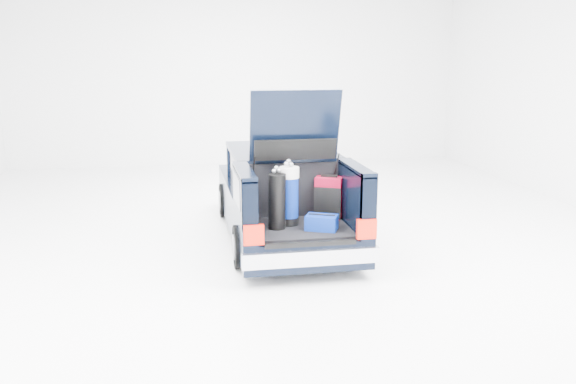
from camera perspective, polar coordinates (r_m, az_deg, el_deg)
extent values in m
plane|color=white|center=(10.04, -0.51, -4.22)|extent=(14.00, 14.00, 0.00)
cube|color=black|center=(10.53, -1.12, -0.60)|extent=(1.75, 3.00, 0.70)
cube|color=black|center=(12.06, -2.31, 0.65)|extent=(1.70, 0.30, 0.50)
cube|color=silver|center=(12.21, -2.40, 0.47)|extent=(1.72, 0.10, 0.22)
cube|color=black|center=(9.92, -0.67, 2.23)|extent=(1.55, 1.95, 0.54)
cube|color=black|center=(9.87, -0.68, 3.88)|extent=(1.62, 2.05, 0.06)
cube|color=black|center=(8.53, 1.20, -4.89)|extent=(1.75, 1.30, 0.40)
cube|color=black|center=(8.48, 1.18, -3.40)|extent=(1.32, 1.18, 0.05)
cube|color=black|center=(8.24, -4.06, -1.04)|extent=(0.20, 1.30, 0.85)
cube|color=black|center=(8.54, 6.32, -0.59)|extent=(0.20, 1.30, 0.85)
cube|color=black|center=(8.15, -4.11, 1.93)|extent=(0.20, 1.30, 0.06)
cube|color=black|center=(8.45, 6.40, 2.28)|extent=(0.20, 1.30, 0.06)
cube|color=black|center=(8.95, 0.43, 0.08)|extent=(1.36, 0.08, 0.84)
cube|color=silver|center=(7.89, 2.19, -6.17)|extent=(1.80, 0.12, 0.20)
cube|color=#B91607|center=(7.69, -3.23, -4.03)|extent=(0.26, 0.07, 0.26)
cube|color=#B91607|center=(7.99, 7.37, -3.45)|extent=(0.26, 0.07, 0.26)
cube|color=black|center=(7.87, 2.15, -4.88)|extent=(1.20, 0.06, 0.06)
cube|color=black|center=(8.62, 0.66, 6.26)|extent=(1.28, 0.33, 1.03)
cube|color=black|center=(8.65, 0.61, 7.22)|extent=(0.95, 0.17, 0.54)
cylinder|color=black|center=(11.25, -5.89, -0.77)|extent=(0.20, 0.62, 0.62)
cylinder|color=slate|center=(11.25, -5.89, -0.77)|extent=(0.23, 0.36, 0.36)
cylinder|color=black|center=(11.49, 2.29, -0.43)|extent=(0.20, 0.62, 0.62)
cylinder|color=slate|center=(11.49, 2.29, -0.43)|extent=(0.23, 0.36, 0.36)
cylinder|color=black|center=(8.57, -4.40, -5.13)|extent=(0.20, 0.62, 0.62)
cylinder|color=slate|center=(8.57, -4.40, -5.13)|extent=(0.23, 0.36, 0.36)
cylinder|color=black|center=(8.87, 6.22, -4.53)|extent=(0.20, 0.62, 0.62)
cylinder|color=slate|center=(8.87, 6.22, -4.53)|extent=(0.23, 0.36, 0.36)
cube|color=maroon|center=(8.88, 3.84, -0.50)|extent=(0.45, 0.38, 0.60)
cube|color=black|center=(8.82, 3.87, 1.51)|extent=(0.24, 0.15, 0.03)
cube|color=black|center=(8.79, 4.02, -1.05)|extent=(0.37, 0.19, 0.46)
cylinder|color=black|center=(8.28, -1.03, -0.90)|extent=(0.28, 0.30, 0.77)
cube|color=white|center=(8.37, -1.14, -0.55)|extent=(0.09, 0.04, 0.27)
sphere|color=#99999E|center=(8.20, -1.31, 1.97)|extent=(0.06, 0.06, 0.06)
sphere|color=#99999E|center=(8.16, -0.82, 2.05)|extent=(0.06, 0.06, 0.06)
cylinder|color=black|center=(8.57, 0.11, -2.69)|extent=(0.34, 0.34, 0.11)
cylinder|color=navy|center=(8.48, 0.11, -0.48)|extent=(0.31, 0.31, 0.58)
cylinder|color=white|center=(8.41, 0.11, 1.84)|extent=(0.34, 0.34, 0.15)
sphere|color=#99999E|center=(8.42, 0.30, 2.59)|extent=(0.07, 0.07, 0.07)
sphere|color=#99999E|center=(8.42, 0.06, 2.89)|extent=(0.07, 0.07, 0.07)
cube|color=navy|center=(8.31, 3.17, -2.86)|extent=(0.50, 0.42, 0.20)
cylinder|color=black|center=(8.28, 3.18, -2.13)|extent=(0.34, 0.17, 0.02)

